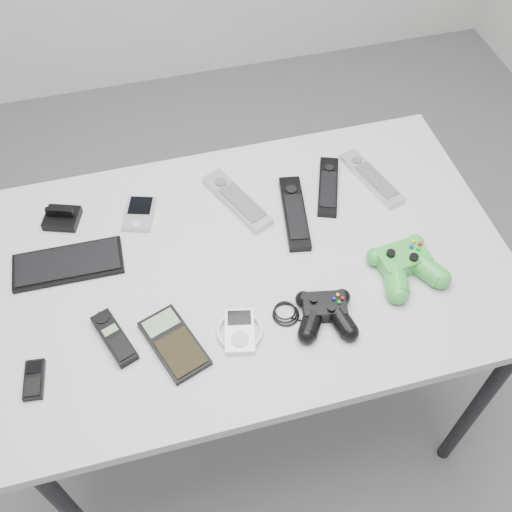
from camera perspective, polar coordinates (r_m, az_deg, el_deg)
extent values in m
plane|color=slate|center=(2.14, -0.25, -11.23)|extent=(3.50, 3.50, 0.00)
cube|color=#A5A4A7|center=(1.42, -0.25, -0.78)|extent=(1.19, 0.77, 0.03)
cylinder|color=black|center=(1.65, -17.07, -22.32)|extent=(0.04, 0.04, 0.77)
cylinder|color=black|center=(1.78, 20.39, -13.14)|extent=(0.04, 0.04, 0.77)
cylinder|color=black|center=(1.95, -18.49, -3.41)|extent=(0.04, 0.04, 0.77)
cylinder|color=black|center=(2.06, 12.22, 2.94)|extent=(0.04, 0.04, 0.77)
cube|color=black|center=(1.45, -17.47, -0.68)|extent=(0.25, 0.11, 0.02)
cube|color=black|center=(1.54, -18.08, 3.72)|extent=(0.10, 0.09, 0.04)
cube|color=#A8A8AF|center=(1.51, -11.06, 4.01)|extent=(0.10, 0.12, 0.02)
cube|color=#A8A8AF|center=(1.51, -1.83, 5.38)|extent=(0.14, 0.23, 0.02)
cube|color=black|center=(1.48, 3.69, 4.18)|extent=(0.09, 0.24, 0.02)
cube|color=black|center=(1.56, 6.89, 6.63)|extent=(0.11, 0.20, 0.02)
cube|color=#B1B1B7|center=(1.59, 10.93, 7.35)|extent=(0.11, 0.22, 0.02)
cube|color=black|center=(1.32, -20.38, -10.96)|extent=(0.05, 0.09, 0.01)
cube|color=black|center=(1.31, -13.35, -7.57)|extent=(0.09, 0.15, 0.02)
cube|color=black|center=(1.29, -7.81, -8.22)|extent=(0.14, 0.19, 0.02)
cube|color=white|center=(1.29, -1.57, -7.14)|extent=(0.12, 0.12, 0.02)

